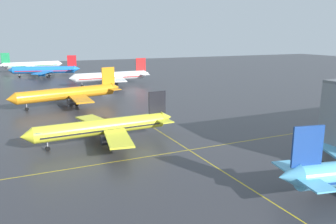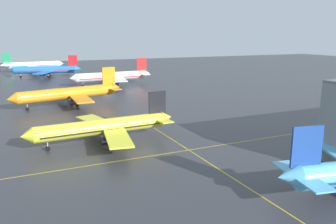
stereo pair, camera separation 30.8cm
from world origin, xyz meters
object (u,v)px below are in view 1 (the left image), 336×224
Objects in this scene: airliner_second_row at (104,127)px; airliner_third_row at (69,93)px; airliner_distant_taxiway at (32,65)px; airliner_far_left_stand at (112,76)px; airliner_far_right_stand at (45,70)px.

airliner_second_row is 0.88× the size of airliner_third_row.
airliner_far_left_stand is at bearing -69.99° from airliner_distant_taxiway.
airliner_far_left_stand reaches higher than airliner_far_right_stand.
airliner_second_row is 86.64m from airliner_far_left_stand.
airliner_third_row is 83.70m from airliner_far_right_stand.
airliner_far_right_stand is at bearing 89.62° from airliner_third_row.
airliner_second_row is 127.17m from airliner_far_right_stand.
airliner_third_row is 46.92m from airliner_far_left_stand.
airliner_far_right_stand is 0.96× the size of airliner_distant_taxiway.
airliner_far_right_stand is (-24.73, 44.17, -0.04)m from airliner_far_left_stand.
airliner_distant_taxiway is at bearing 97.26° from airliner_far_right_stand.
airliner_far_right_stand is (0.55, 83.70, 0.05)m from airliner_third_row.
airliner_third_row is 120.25m from airliner_distant_taxiway.
airliner_third_row is 1.00× the size of airliner_far_right_stand.
airliner_second_row is at bearing -106.69° from airliner_far_left_stand.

